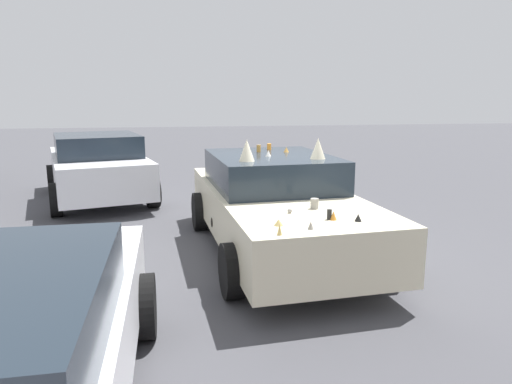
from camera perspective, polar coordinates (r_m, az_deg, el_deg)
name	(u,v)px	position (r m, az deg, el deg)	size (l,w,h in m)	color
ground_plane	(276,251)	(6.95, 2.45, -7.20)	(60.00, 60.00, 0.00)	#47474C
art_car_decorated	(275,203)	(6.82, 2.36, -1.36)	(4.74, 2.32, 1.68)	beige
parked_sedan_far_left	(98,166)	(10.83, -18.72, 2.98)	(4.50, 2.79, 1.45)	white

